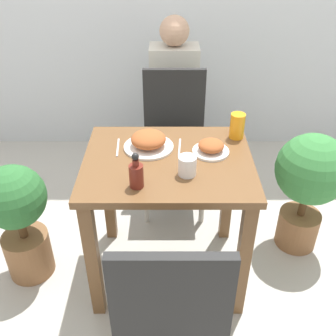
# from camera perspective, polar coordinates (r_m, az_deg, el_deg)

# --- Properties ---
(ground_plane) EXTENTS (16.00, 16.00, 0.00)m
(ground_plane) POSITION_cam_1_polar(r_m,az_deg,el_deg) (2.36, -0.00, -14.27)
(ground_plane) COLOR #B7B2A8
(dining_table) EXTENTS (0.81, 0.66, 0.75)m
(dining_table) POSITION_cam_1_polar(r_m,az_deg,el_deg) (1.95, -0.00, -2.41)
(dining_table) COLOR brown
(dining_table) RESTS_ON ground_plane
(chair_near) EXTENTS (0.42, 0.42, 0.92)m
(chair_near) POSITION_cam_1_polar(r_m,az_deg,el_deg) (1.54, 0.42, -19.64)
(chair_near) COLOR black
(chair_near) RESTS_ON ground_plane
(chair_far) EXTENTS (0.42, 0.42, 0.92)m
(chair_far) POSITION_cam_1_polar(r_m,az_deg,el_deg) (2.56, 0.89, 5.02)
(chair_far) COLOR black
(chair_far) RESTS_ON ground_plane
(food_plate) EXTENTS (0.25, 0.25, 0.09)m
(food_plate) POSITION_cam_1_polar(r_m,az_deg,el_deg) (1.94, -2.85, 3.92)
(food_plate) COLOR white
(food_plate) RESTS_ON dining_table
(side_plate) EXTENTS (0.18, 0.18, 0.07)m
(side_plate) POSITION_cam_1_polar(r_m,az_deg,el_deg) (1.92, 6.25, 2.99)
(side_plate) COLOR white
(side_plate) RESTS_ON dining_table
(drink_cup) EXTENTS (0.08, 0.08, 0.09)m
(drink_cup) POSITION_cam_1_polar(r_m,az_deg,el_deg) (1.74, 2.82, 0.34)
(drink_cup) COLOR white
(drink_cup) RESTS_ON dining_table
(juice_glass) EXTENTS (0.08, 0.08, 0.13)m
(juice_glass) POSITION_cam_1_polar(r_m,az_deg,el_deg) (2.05, 10.01, 6.05)
(juice_glass) COLOR orange
(juice_glass) RESTS_ON dining_table
(sauce_bottle) EXTENTS (0.06, 0.06, 0.17)m
(sauce_bottle) POSITION_cam_1_polar(r_m,az_deg,el_deg) (1.66, -4.62, -0.90)
(sauce_bottle) COLOR maroon
(sauce_bottle) RESTS_ON dining_table
(fork_utensil) EXTENTS (0.02, 0.17, 0.00)m
(fork_utensil) POSITION_cam_1_polar(r_m,az_deg,el_deg) (1.97, -7.29, 2.98)
(fork_utensil) COLOR silver
(fork_utensil) RESTS_ON dining_table
(spoon_utensil) EXTENTS (0.02, 0.17, 0.00)m
(spoon_utensil) POSITION_cam_1_polar(r_m,az_deg,el_deg) (1.96, 1.68, 3.01)
(spoon_utensil) COLOR silver
(spoon_utensil) RESTS_ON dining_table
(potted_plant_left) EXTENTS (0.33, 0.33, 0.70)m
(potted_plant_left) POSITION_cam_1_polar(r_m,az_deg,el_deg) (2.21, -20.87, -6.53)
(potted_plant_left) COLOR brown
(potted_plant_left) RESTS_ON ground_plane
(potted_plant_right) EXTENTS (0.40, 0.40, 0.75)m
(potted_plant_right) POSITION_cam_1_polar(r_m,az_deg,el_deg) (2.34, 19.78, -1.72)
(potted_plant_right) COLOR brown
(potted_plant_right) RESTS_ON ground_plane
(person_figure) EXTENTS (0.34, 0.22, 1.17)m
(person_figure) POSITION_cam_1_polar(r_m,az_deg,el_deg) (2.90, 0.83, 9.89)
(person_figure) COLOR #2D3347
(person_figure) RESTS_ON ground_plane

